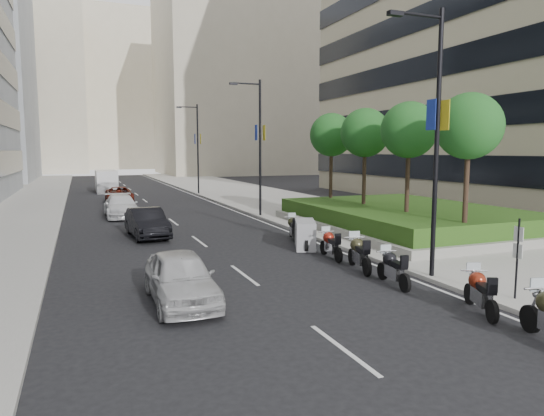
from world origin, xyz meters
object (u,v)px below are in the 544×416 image
lamp_post_0 (433,131)px  car_d (119,195)px  car_b (147,223)px  motorcycle_3 (359,254)px  parking_sign (517,254)px  delivery_van (106,182)px  lamp_post_1 (258,141)px  motorcycle_1 (480,292)px  motorcycle_4 (331,245)px  motorcycle_2 (393,268)px  lamp_post_2 (196,144)px  motorcycle_5 (305,235)px  car_c (121,206)px  car_a (181,277)px  motorcycle_6 (293,228)px

lamp_post_0 → car_d: bearing=104.4°
car_b → motorcycle_3: bearing=-61.6°
parking_sign → delivery_van: bearing=101.4°
lamp_post_1 → parking_sign: bearing=-88.1°
motorcycle_1 → car_d: size_ratio=0.43×
lamp_post_0 → car_b: size_ratio=1.99×
delivery_van → car_b: bearing=-89.2°
car_b → car_d: (0.02, 18.43, -0.09)m
motorcycle_4 → car_b: bearing=45.0°
motorcycle_1 → motorcycle_2: 3.21m
lamp_post_1 → lamp_post_2: 18.00m
motorcycle_5 → delivery_van: bearing=32.9°
lamp_post_0 → car_c: 22.62m
motorcycle_5 → car_a: car_a is taller
parking_sign → car_c: 25.24m
motorcycle_1 → delivery_van: bearing=33.0°
motorcycle_1 → car_c: 24.93m
lamp_post_1 → motorcycle_3: lamp_post_1 is taller
parking_sign → motorcycle_4: (-2.12, 7.27, -0.89)m
lamp_post_0 → motorcycle_5: (-1.56, 6.50, -4.43)m
motorcycle_4 → car_c: 17.70m
motorcycle_2 → motorcycle_5: (-0.05, 6.59, 0.06)m
motorcycle_3 → motorcycle_5: motorcycle_5 is taller
lamp_post_2 → motorcycle_1: size_ratio=4.40×
car_a → car_c: (-0.12, 19.85, -0.01)m
motorcycle_4 → delivery_van: delivery_van is taller
motorcycle_4 → lamp_post_0: bearing=-155.3°
car_d → motorcycle_1: bearing=-77.9°
car_b → lamp_post_0: bearing=-61.2°
motorcycle_3 → car_c: bearing=34.1°
motorcycle_1 → motorcycle_6: bearing=24.9°
lamp_post_0 → parking_sign: bearing=-77.7°
lamp_post_2 → car_b: lamp_post_2 is taller
motorcycle_5 → car_c: car_c is taller
motorcycle_3 → car_c: (-7.03, 18.42, 0.11)m
motorcycle_5 → motorcycle_6: size_ratio=1.06×
lamp_post_1 → car_d: (-7.85, 13.53, -4.41)m
parking_sign → motorcycle_4: bearing=106.2°
lamp_post_0 → lamp_post_2: (0.00, 35.00, 0.00)m
motorcycle_4 → motorcycle_6: (0.29, 4.42, 0.02)m
parking_sign → motorcycle_2: parking_sign is taller
delivery_van → lamp_post_0: bearing=-78.8°
parking_sign → car_b: bearing=119.4°
motorcycle_3 → motorcycle_5: size_ratio=1.02×
lamp_post_0 → car_a: (-8.36, 0.67, -4.31)m
motorcycle_6 → motorcycle_5: bearing=-173.3°
lamp_post_2 → delivery_van: size_ratio=1.63×
lamp_post_2 → motorcycle_6: (-1.18, -26.31, -4.48)m
lamp_post_1 → car_c: size_ratio=1.76×
car_c → delivery_van: size_ratio=0.92×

